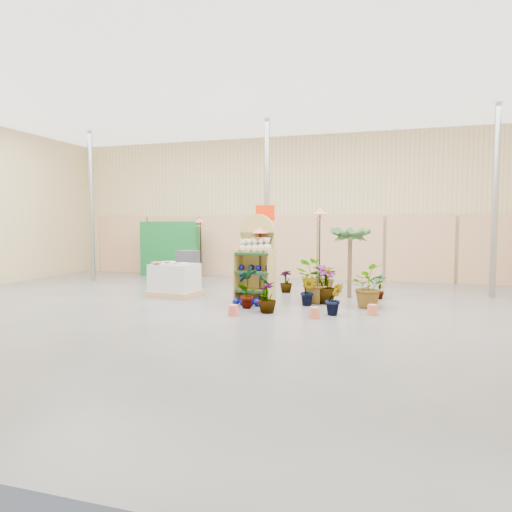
# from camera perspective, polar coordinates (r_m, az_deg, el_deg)

# --- Properties ---
(room) EXTENTS (15.20, 12.10, 4.70)m
(room) POSITION_cam_1_polar(r_m,az_deg,el_deg) (9.77, -2.71, 6.92)
(room) COLOR #525252
(room) RESTS_ON ground
(display_shelf) EXTENTS (0.86, 0.60, 1.94)m
(display_shelf) POSITION_cam_1_polar(r_m,az_deg,el_deg) (10.05, 0.04, -0.73)
(display_shelf) COLOR #AD954A
(display_shelf) RESTS_ON ground
(teddy_bears) EXTENTS (0.72, 0.20, 0.32)m
(teddy_bears) POSITION_cam_1_polar(r_m,az_deg,el_deg) (9.94, 0.05, 1.20)
(teddy_bears) COLOR beige
(teddy_bears) RESTS_ON display_shelf
(gazing_balls_shelf) EXTENTS (0.71, 0.24, 0.14)m
(gazing_balls_shelf) POSITION_cam_1_polar(r_m,az_deg,el_deg) (9.96, -0.14, -1.48)
(gazing_balls_shelf) COLOR #060A68
(gazing_balls_shelf) RESTS_ON display_shelf
(gazing_balls_floor) EXTENTS (0.63, 0.39, 0.15)m
(gazing_balls_floor) POSITION_cam_1_polar(r_m,az_deg,el_deg) (9.73, -0.99, -5.71)
(gazing_balls_floor) COLOR #060A68
(gazing_balls_floor) RESTS_ON ground
(pallet_stack) EXTENTS (1.16, 1.00, 0.81)m
(pallet_stack) POSITION_cam_1_polar(r_m,az_deg,el_deg) (11.05, -10.13, -2.96)
(pallet_stack) COLOR tan
(pallet_stack) RESTS_ON ground
(charcoal_planters) EXTENTS (0.50, 0.50, 1.00)m
(charcoal_planters) POSITION_cam_1_polar(r_m,az_deg,el_deg) (12.59, -8.50, -1.58)
(charcoal_planters) COLOR #2E2D33
(charcoal_planters) RESTS_ON ground
(trellis_stock) EXTENTS (2.00, 0.30, 1.80)m
(trellis_stock) POSITION_cam_1_polar(r_m,az_deg,el_deg) (15.24, -10.78, 0.87)
(trellis_stock) COLOR #105E25
(trellis_stock) RESTS_ON ground
(offer_sign) EXTENTS (0.50, 0.08, 2.20)m
(offer_sign) POSITION_cam_1_polar(r_m,az_deg,el_deg) (11.70, 1.16, 3.29)
(offer_sign) COLOR gray
(offer_sign) RESTS_ON ground
(bird_table_front) EXTENTS (0.34, 0.34, 1.66)m
(bird_table_front) POSITION_cam_1_polar(r_m,az_deg,el_deg) (10.00, 0.49, 2.97)
(bird_table_front) COLOR black
(bird_table_front) RESTS_ON ground
(bird_table_right) EXTENTS (0.34, 0.34, 2.07)m
(bird_table_right) POSITION_cam_1_polar(r_m,az_deg,el_deg) (10.23, 8.01, 5.15)
(bird_table_right) COLOR black
(bird_table_right) RESTS_ON ground
(bird_table_back) EXTENTS (0.34, 0.34, 1.91)m
(bird_table_back) POSITION_cam_1_polar(r_m,az_deg,el_deg) (13.80, -6.97, 4.20)
(bird_table_back) COLOR black
(bird_table_back) RESTS_ON ground
(palm) EXTENTS (0.70, 0.70, 1.74)m
(palm) POSITION_cam_1_polar(r_m,az_deg,el_deg) (10.81, 11.69, 2.70)
(palm) COLOR brown
(palm) RESTS_ON ground
(potted_plant_0) EXTENTS (0.51, 0.55, 0.86)m
(potted_plant_0) POSITION_cam_1_polar(r_m,az_deg,el_deg) (9.31, -1.10, -3.92)
(potted_plant_0) COLOR #2E5627
(potted_plant_0) RESTS_ON ground
(potted_plant_1) EXTENTS (0.43, 0.40, 0.62)m
(potted_plant_1) POSITION_cam_1_polar(r_m,az_deg,el_deg) (9.66, 6.54, -4.38)
(potted_plant_1) COLOR #2E5627
(potted_plant_1) RESTS_ON ground
(potted_plant_2) EXTENTS (0.85, 0.74, 0.93)m
(potted_plant_2) POSITION_cam_1_polar(r_m,az_deg,el_deg) (10.00, 7.22, -3.22)
(potted_plant_2) COLOR #2E5627
(potted_plant_2) RESTS_ON ground
(potted_plant_3) EXTENTS (0.65, 0.65, 0.83)m
(potted_plant_3) POSITION_cam_1_polar(r_m,az_deg,el_deg) (9.97, 8.65, -3.54)
(potted_plant_3) COLOR #2E5627
(potted_plant_3) RESTS_ON ground
(potted_plant_4) EXTENTS (0.30, 0.37, 0.62)m
(potted_plant_4) POSITION_cam_1_polar(r_m,az_deg,el_deg) (10.85, 15.20, -3.59)
(potted_plant_4) COLOR #2E5627
(potted_plant_4) RESTS_ON ground
(potted_plant_5) EXTENTS (0.28, 0.34, 0.56)m
(potted_plant_5) POSITION_cam_1_polar(r_m,az_deg,el_deg) (10.69, 6.73, -3.74)
(potted_plant_5) COLOR #2E5627
(potted_plant_5) RESTS_ON ground
(potted_plant_6) EXTENTS (0.73, 0.83, 0.88)m
(potted_plant_6) POSITION_cam_1_polar(r_m,az_deg,el_deg) (11.19, 8.49, -2.59)
(potted_plant_6) COLOR #2E5627
(potted_plant_6) RESTS_ON ground
(potted_plant_7) EXTENTS (0.46, 0.46, 0.61)m
(potted_plant_7) POSITION_cam_1_polar(r_m,az_deg,el_deg) (8.84, 1.43, -5.19)
(potted_plant_7) COLOR #2E5627
(potted_plant_7) RESTS_ON ground
(potted_plant_8) EXTENTS (0.44, 0.49, 0.76)m
(potted_plant_8) POSITION_cam_1_polar(r_m,az_deg,el_deg) (8.96, 1.06, -4.55)
(potted_plant_8) COLOR #2E5627
(potted_plant_8) RESTS_ON ground
(potted_plant_9) EXTENTS (0.42, 0.39, 0.62)m
(potted_plant_9) POSITION_cam_1_polar(r_m,az_deg,el_deg) (8.76, 9.78, -5.29)
(potted_plant_9) COLOR #2E5627
(potted_plant_9) RESTS_ON ground
(potted_plant_10) EXTENTS (0.98, 1.02, 0.88)m
(potted_plant_10) POSITION_cam_1_polar(r_m,az_deg,el_deg) (9.68, 13.59, -3.68)
(potted_plant_10) COLOR #2E5627
(potted_plant_10) RESTS_ON ground
(potted_plant_11) EXTENTS (0.44, 0.44, 0.57)m
(potted_plant_11) POSITION_cam_1_polar(r_m,az_deg,el_deg) (11.49, 3.79, -3.17)
(potted_plant_11) COLOR #2E5627
(potted_plant_11) RESTS_ON ground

